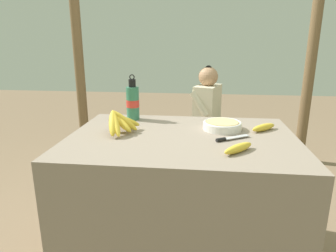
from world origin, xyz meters
TOP-DOWN VIEW (x-y plane):
  - market_counter at (0.00, 0.00)m, footprint 1.26×0.90m
  - banana_bunch_ripe at (-0.36, 0.02)m, footprint 0.18×0.30m
  - serving_bowl at (0.23, 0.15)m, footprint 0.23×0.23m
  - water_bottle at (-0.35, 0.33)m, footprint 0.09×0.09m
  - loose_banana_front at (0.28, -0.22)m, footprint 0.17×0.17m
  - loose_banana_side at (0.47, 0.15)m, footprint 0.17×0.16m
  - knife at (0.25, -0.05)m, footprint 0.19×0.13m
  - wooden_bench at (-0.04, 1.39)m, footprint 1.55×0.32m
  - seated_vendor at (0.11, 1.38)m, footprint 0.46×0.43m
  - banana_bunch_green at (-0.43, 1.39)m, footprint 0.16×0.30m
  - support_post_near at (-1.28, 1.70)m, footprint 0.11×0.11m
  - support_post_far at (1.21, 1.70)m, footprint 0.11×0.11m

SIDE VIEW (x-z plane):
  - wooden_bench at x=-0.04m, z-range 0.15..0.58m
  - market_counter at x=0.00m, z-range 0.00..0.79m
  - banana_bunch_green at x=-0.43m, z-range 0.43..0.56m
  - seated_vendor at x=0.11m, z-range 0.09..1.16m
  - knife at x=0.25m, z-range 0.79..0.81m
  - loose_banana_side at x=0.47m, z-range 0.79..0.83m
  - loose_banana_front at x=0.28m, z-range 0.79..0.83m
  - serving_bowl at x=0.23m, z-range 0.79..0.84m
  - banana_bunch_ripe at x=-0.36m, z-range 0.78..0.93m
  - water_bottle at x=-0.35m, z-range 0.75..1.06m
  - support_post_near at x=-1.28m, z-range 0.00..2.49m
  - support_post_far at x=1.21m, z-range 0.00..2.49m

